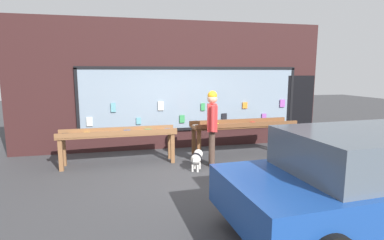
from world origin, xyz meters
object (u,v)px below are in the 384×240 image
display_table_right (243,128)px  parked_car (368,178)px  display_table_left (119,136)px  small_dog (197,158)px  person_browsing (212,122)px

display_table_right → parked_car: bearing=-85.6°
display_table_left → small_dog: (1.72, -0.81, -0.41)m
person_browsing → small_dog: (-0.42, -0.23, -0.77)m
display_table_right → parked_car: parked_car is taller
small_dog → parked_car: bearing=-124.1°
parked_car → person_browsing: bearing=108.4°
display_table_left → display_table_right: 3.17m
person_browsing → parked_car: size_ratio=0.43×
small_dog → parked_car: 3.52m
display_table_right → person_browsing: person_browsing is taller
display_table_right → small_dog: size_ratio=4.99×
display_table_left → display_table_right: (3.17, -0.00, 0.08)m
person_browsing → small_dog: person_browsing is taller
display_table_left → small_dog: bearing=-25.2°
display_table_right → parked_car: (0.29, -3.83, -0.03)m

